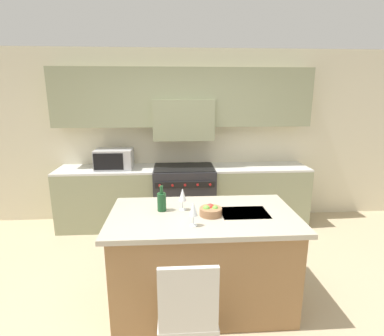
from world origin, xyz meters
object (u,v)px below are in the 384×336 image
at_px(microwave, 114,159).
at_px(wine_glass_far, 183,195).
at_px(island_chair, 188,313).
at_px(wine_glass_near, 193,209).
at_px(fruit_bowl, 210,211).
at_px(range_stove, 184,196).
at_px(wine_bottle, 162,201).

height_order(microwave, wine_glass_far, microwave).
xyz_separation_m(island_chair, wine_glass_far, (-0.00, 0.92, 0.55)).
bearing_deg(wine_glass_near, fruit_bowl, 51.83).
xyz_separation_m(microwave, wine_glass_far, (0.97, -1.74, 0.01)).
distance_m(wine_glass_far, fruit_bowl, 0.31).
bearing_deg(microwave, range_stove, -1.02).
xyz_separation_m(range_stove, island_chair, (-0.08, -2.65, 0.07)).
xyz_separation_m(island_chair, wine_glass_near, (0.08, 0.56, 0.55)).
bearing_deg(microwave, wine_bottle, -66.22).
bearing_deg(fruit_bowl, wine_glass_far, 150.78).
relative_size(island_chair, wine_glass_far, 4.40).
relative_size(wine_bottle, fruit_bowl, 1.19).
height_order(wine_bottle, wine_glass_near, wine_bottle).
bearing_deg(range_stove, island_chair, -91.67).
height_order(microwave, island_chair, microwave).
xyz_separation_m(microwave, wine_bottle, (0.77, -1.75, -0.05)).
distance_m(island_chair, wine_glass_far, 1.07).
bearing_deg(wine_bottle, fruit_bowl, -17.05).
bearing_deg(fruit_bowl, range_stove, 95.33).
xyz_separation_m(wine_bottle, fruit_bowl, (0.45, -0.14, -0.05)).
height_order(range_stove, wine_glass_far, wine_glass_far).
height_order(range_stove, fruit_bowl, fruit_bowl).
bearing_deg(island_chair, wine_bottle, 102.33).
distance_m(wine_glass_near, wine_glass_far, 0.37).
xyz_separation_m(range_stove, wine_glass_far, (-0.08, -1.73, 0.62)).
height_order(microwave, wine_bottle, microwave).
relative_size(wine_glass_near, fruit_bowl, 1.05).
distance_m(microwave, wine_glass_near, 2.35).
relative_size(wine_glass_near, wine_glass_far, 1.00).
relative_size(island_chair, wine_bottle, 3.88).
bearing_deg(range_stove, fruit_bowl, -84.67).
height_order(island_chair, fruit_bowl, fruit_bowl).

